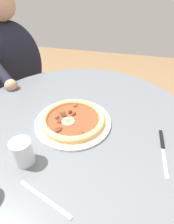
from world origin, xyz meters
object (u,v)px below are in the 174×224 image
(pizza_on_plate, at_px, (73,120))
(diner_person, at_px, (21,89))
(dining_table, at_px, (80,142))
(water_glass, at_px, (23,153))
(fork_utensil, at_px, (45,199))
(cafe_chair_diner, at_px, (16,87))
(steak_knife, at_px, (162,145))

(pizza_on_plate, height_order, diner_person, diner_person)
(pizza_on_plate, xyz_separation_m, diner_person, (0.48, 0.58, -0.21))
(dining_table, height_order, water_glass, water_glass)
(fork_utensil, relative_size, cafe_chair_diner, 0.22)
(water_glass, distance_m, cafe_chair_diner, 1.03)
(dining_table, xyz_separation_m, pizza_on_plate, (-0.05, 0.01, 0.19))
(fork_utensil, height_order, cafe_chair_diner, cafe_chair_diner)
(dining_table, height_order, cafe_chair_diner, cafe_chair_diner)
(water_glass, height_order, steak_knife, water_glass)
(dining_table, relative_size, diner_person, 0.86)
(pizza_on_plate, xyz_separation_m, fork_utensil, (-0.33, -0.02, -0.01))
(pizza_on_plate, height_order, water_glass, water_glass)
(diner_person, bearing_deg, steak_knife, -119.07)
(steak_knife, relative_size, cafe_chair_diner, 0.26)
(fork_utensil, bearing_deg, cafe_chair_diner, 38.74)
(water_glass, bearing_deg, cafe_chair_diner, 37.15)
(fork_utensil, bearing_deg, water_glass, 48.85)
(pizza_on_plate, bearing_deg, diner_person, 50.50)
(fork_utensil, xyz_separation_m, cafe_chair_diner, (0.89, 0.72, -0.23))
(cafe_chair_diner, bearing_deg, diner_person, -126.67)
(dining_table, height_order, fork_utensil, fork_utensil)
(fork_utensil, xyz_separation_m, diner_person, (0.81, 0.61, -0.19))
(fork_utensil, bearing_deg, dining_table, 1.36)
(pizza_on_plate, xyz_separation_m, cafe_chair_diner, (0.56, 0.69, -0.25))
(water_glass, relative_size, diner_person, 0.08)
(water_glass, distance_m, steak_knife, 0.49)
(water_glass, xyz_separation_m, cafe_chair_diner, (0.79, 0.60, -0.27))
(dining_table, xyz_separation_m, water_glass, (-0.28, 0.11, 0.21))
(steak_knife, bearing_deg, fork_utensil, 130.62)
(water_glass, height_order, diner_person, diner_person)
(dining_table, bearing_deg, cafe_chair_diner, 54.05)
(dining_table, distance_m, water_glass, 0.36)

